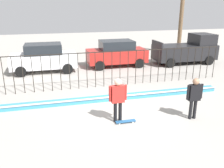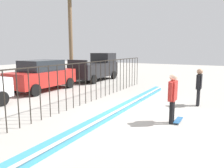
{
  "view_description": "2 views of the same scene",
  "coord_description": "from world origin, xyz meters",
  "views": [
    {
      "loc": [
        -2.74,
        -9.32,
        4.4
      ],
      "look_at": [
        -0.02,
        1.27,
        0.75
      ],
      "focal_mm": 38.56,
      "sensor_mm": 36.0,
      "label": 1
    },
    {
      "loc": [
        -7.8,
        -2.75,
        2.56
      ],
      "look_at": [
        0.26,
        1.61,
        1.09
      ],
      "focal_mm": 34.74,
      "sensor_mm": 36.0,
      "label": 2
    }
  ],
  "objects": [
    {
      "name": "parked_car_white",
      "position": [
        -3.21,
        7.21,
        0.97
      ],
      "size": [
        4.3,
        2.12,
        1.9
      ],
      "rotation": [
        0.0,
        0.0,
        0.06
      ],
      "color": "silver",
      "rests_on": "ground"
    },
    {
      "name": "pickup_truck",
      "position": [
        7.44,
        7.02,
        1.04
      ],
      "size": [
        4.7,
        2.12,
        2.24
      ],
      "rotation": [
        0.0,
        0.0,
        -0.05
      ],
      "color": "black",
      "rests_on": "ground"
    },
    {
      "name": "skateboarder",
      "position": [
        -0.4,
        -1.12,
        1.06
      ],
      "size": [
        0.71,
        0.27,
        1.77
      ],
      "rotation": [
        0.0,
        0.0,
        0.37
      ],
      "color": "black",
      "rests_on": "ground"
    },
    {
      "name": "bowl_coping_ledge",
      "position": [
        0.0,
        1.09,
        0.12
      ],
      "size": [
        11.0,
        0.4,
        0.27
      ],
      "color": "teal",
      "rests_on": "ground"
    },
    {
      "name": "skateboard",
      "position": [
        -0.13,
        -1.3,
        0.06
      ],
      "size": [
        0.8,
        0.2,
        0.07
      ],
      "rotation": [
        0.0,
        0.0,
        0.24
      ],
      "color": "#26598C",
      "rests_on": "ground"
    },
    {
      "name": "camera_operator",
      "position": [
        2.57,
        -1.62,
        1.02
      ],
      "size": [
        0.69,
        0.26,
        1.7
      ],
      "rotation": [
        0.0,
        0.0,
        2.84
      ],
      "color": "black",
      "rests_on": "ground"
    },
    {
      "name": "ground_plane",
      "position": [
        0.0,
        0.0,
        0.0
      ],
      "size": [
        60.0,
        60.0,
        0.0
      ],
      "primitive_type": "plane",
      "color": "#9E9991"
    },
    {
      "name": "perimeter_fence",
      "position": [
        -0.0,
        3.15,
        1.2
      ],
      "size": [
        14.04,
        0.04,
        1.97
      ],
      "color": "black",
      "rests_on": "ground"
    },
    {
      "name": "parked_car_red",
      "position": [
        1.93,
        7.48,
        0.97
      ],
      "size": [
        4.3,
        2.12,
        1.9
      ],
      "rotation": [
        0.0,
        0.0,
        -0.06
      ],
      "color": "#B2231E",
      "rests_on": "ground"
    }
  ]
}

